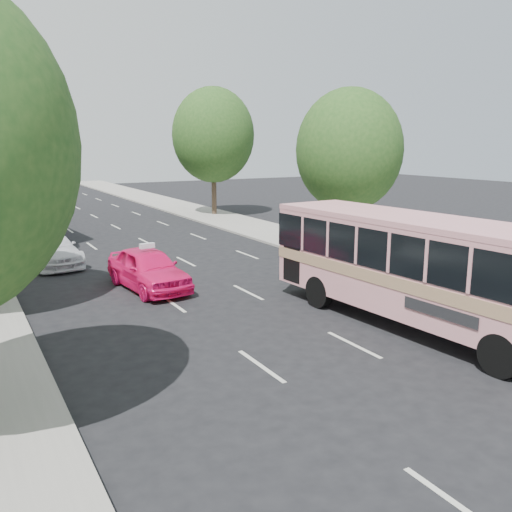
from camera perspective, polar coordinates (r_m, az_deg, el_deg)
ground at (r=16.06m, az=2.87°, el=-7.70°), size 120.00×120.00×0.00m
sidewalk_right at (r=37.12m, az=-2.48°, el=3.63°), size 4.00×90.00×0.12m
tree_right_near at (r=26.72m, az=10.00°, el=11.33°), size 5.10×5.10×7.95m
tree_right_far at (r=40.55m, az=-4.40°, el=12.90°), size 6.00×6.00×9.35m
pink_bus at (r=16.39m, az=16.73°, el=-0.40°), size 3.32×10.40×3.27m
pink_taxi at (r=20.50m, az=-11.29°, el=-1.32°), size 2.26×4.72×1.56m
white_pickup at (r=25.83m, az=-20.85°, el=0.69°), size 2.39×5.06×1.43m
tour_coach_front at (r=36.02m, az=-25.00°, el=6.10°), size 4.18×13.76×4.05m
taxi_roof_sign at (r=20.33m, az=-11.39°, el=1.07°), size 0.56×0.23×0.18m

